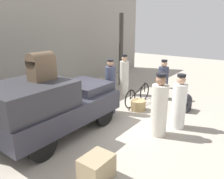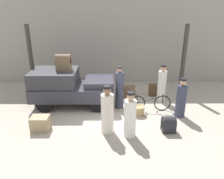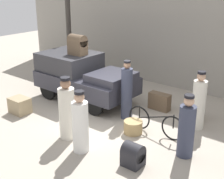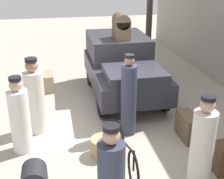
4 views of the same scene
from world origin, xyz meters
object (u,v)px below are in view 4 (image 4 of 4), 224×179
object	(u,v)px
truck	(122,65)
suitcase_small_leather	(223,158)
porter_carrying_trunk	(202,148)
suitcase_black_upright	(45,82)
porter_standing_middle	(35,99)
trunk_wicker_pale	(187,126)
bicycle	(126,152)
porter_lifting_near_truck	(111,179)
wicker_basket	(104,146)
trunk_on_truck_roof	(121,26)
conductor_in_dark_uniform	(129,98)
porter_with_bicycle	(20,119)

from	to	relation	value
truck	suitcase_small_leather	xyz separation A→B (m)	(3.90, 0.99, -0.58)
porter_carrying_trunk	suitcase_black_upright	bearing A→B (deg)	-152.18
porter_carrying_trunk	suitcase_black_upright	size ratio (longest dim) A/B	2.69
truck	suitcase_small_leather	size ratio (longest dim) A/B	5.99
porter_standing_middle	trunk_wicker_pale	size ratio (longest dim) A/B	2.42
bicycle	trunk_wicker_pale	xyz separation A→B (m)	(-0.80, 1.56, -0.08)
porter_lifting_near_truck	trunk_wicker_pale	world-z (taller)	porter_lifting_near_truck
bicycle	wicker_basket	world-z (taller)	bicycle
porter_carrying_trunk	trunk_wicker_pale	distance (m)	1.67
suitcase_black_upright	trunk_on_truck_roof	world-z (taller)	trunk_on_truck_roof
porter_carrying_trunk	porter_lifting_near_truck	world-z (taller)	porter_carrying_trunk
truck	porter_carrying_trunk	size ratio (longest dim) A/B	2.08
porter_carrying_trunk	porter_standing_middle	bearing A→B (deg)	-132.09
truck	bicycle	xyz separation A→B (m)	(3.46, -0.70, -0.52)
porter_carrying_trunk	porter_lifting_near_truck	distance (m)	1.64
porter_standing_middle	trunk_on_truck_roof	xyz separation A→B (m)	(-1.88, 2.35, 1.17)
porter_carrying_trunk	suitcase_small_leather	distance (m)	0.82
porter_carrying_trunk	suitcase_small_leather	bearing A→B (deg)	115.37
truck	suitcase_black_upright	bearing A→B (deg)	-107.68
conductor_in_dark_uniform	porter_carrying_trunk	distance (m)	2.12
porter_carrying_trunk	porter_standing_middle	distance (m)	3.70
truck	bicycle	distance (m)	3.57
porter_carrying_trunk	suitcase_black_upright	distance (m)	5.54
porter_carrying_trunk	trunk_wicker_pale	world-z (taller)	porter_carrying_trunk
porter_with_bicycle	trunk_on_truck_roof	distance (m)	3.91
wicker_basket	porter_lifting_near_truck	world-z (taller)	porter_lifting_near_truck
conductor_in_dark_uniform	trunk_wicker_pale	size ratio (longest dim) A/B	2.57
porter_carrying_trunk	conductor_in_dark_uniform	bearing A→B (deg)	-159.36
truck	porter_carrying_trunk	xyz separation A→B (m)	(4.19, 0.40, -0.10)
bicycle	porter_standing_middle	world-z (taller)	porter_standing_middle
wicker_basket	porter_carrying_trunk	world-z (taller)	porter_carrying_trunk
porter_lifting_near_truck	trunk_wicker_pale	size ratio (longest dim) A/B	2.23
wicker_basket	porter_with_bicycle	world-z (taller)	porter_with_bicycle
porter_lifting_near_truck	porter_standing_middle	xyz separation A→B (m)	(-2.89, -1.16, 0.06)
porter_lifting_near_truck	suitcase_small_leather	bearing A→B (deg)	107.56
bicycle	trunk_wicker_pale	size ratio (longest dim) A/B	2.49
porter_carrying_trunk	suitcase_small_leather	xyz separation A→B (m)	(-0.28, 0.60, -0.48)
porter_carrying_trunk	trunk_on_truck_roof	distance (m)	4.53
conductor_in_dark_uniform	porter_carrying_trunk	size ratio (longest dim) A/B	1.08
wicker_basket	suitcase_small_leather	bearing A→B (deg)	64.42
bicycle	wicker_basket	distance (m)	0.64
porter_with_bicycle	trunk_wicker_pale	size ratio (longest dim) A/B	2.25
porter_lifting_near_truck	trunk_on_truck_roof	world-z (taller)	trunk_on_truck_roof
wicker_basket	porter_lifting_near_truck	xyz separation A→B (m)	(1.66, -0.17, 0.54)
wicker_basket	trunk_wicker_pale	world-z (taller)	trunk_wicker_pale
conductor_in_dark_uniform	porter_with_bicycle	size ratio (longest dim) A/B	1.14
truck	suitcase_black_upright	distance (m)	2.37
suitcase_small_leather	trunk_on_truck_roof	size ratio (longest dim) A/B	0.85
truck	suitcase_black_upright	world-z (taller)	truck
wicker_basket	suitcase_small_leather	size ratio (longest dim) A/B	0.88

